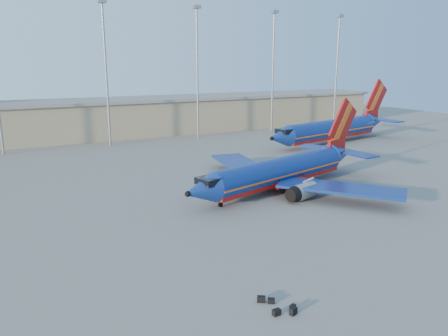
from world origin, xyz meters
The scene contains 6 objects.
ground centered at (0.00, 0.00, 0.00)m, with size 220.00×220.00×0.00m, color slate.
terminal_building centered at (10.00, 58.00, 4.32)m, with size 122.00×16.00×8.50m.
light_mast_row centered at (5.00, 46.00, 17.55)m, with size 101.60×1.60×28.65m.
aircraft_main centered at (8.18, 2.91, 2.47)m, with size 33.48×31.77×11.58m.
aircraft_second centered at (37.87, 26.74, 3.01)m, with size 38.37×16.60×13.14m.
luggage_pile centered at (-9.48, -21.71, 0.22)m, with size 1.99×2.90×0.52m.
Camera 1 is at (-25.48, -44.12, 16.77)m, focal length 35.00 mm.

